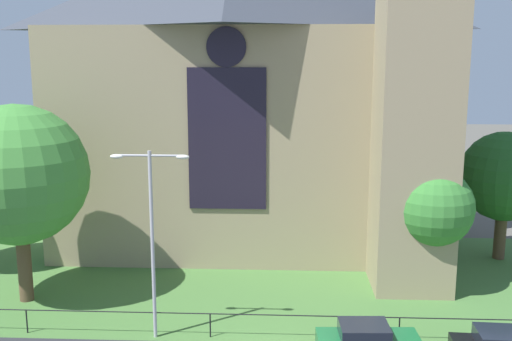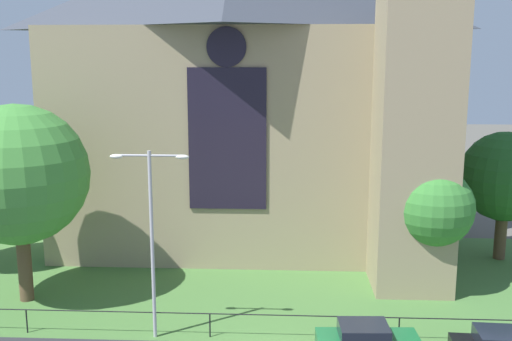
% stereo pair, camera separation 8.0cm
% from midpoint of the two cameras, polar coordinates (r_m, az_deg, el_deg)
% --- Properties ---
extents(ground, '(160.00, 160.00, 0.00)m').
position_cam_midpoint_polar(ground, '(34.19, 2.10, -10.17)').
color(ground, '#56544C').
extents(grass_verge, '(120.00, 20.00, 0.01)m').
position_cam_midpoint_polar(grass_verge, '(32.33, 2.06, -11.43)').
color(grass_verge, '#477538').
rests_on(grass_verge, ground).
extents(church_building, '(23.20, 16.20, 26.00)m').
position_cam_midpoint_polar(church_building, '(38.51, -0.94, 7.88)').
color(church_building, tan).
rests_on(church_building, ground).
extents(iron_railing, '(33.27, 0.07, 1.13)m').
position_cam_midpoint_polar(iron_railing, '(27.09, -4.52, -13.78)').
color(iron_railing, black).
rests_on(iron_railing, ground).
extents(tree_right_far, '(5.42, 5.42, 7.90)m').
position_cam_midpoint_polar(tree_right_far, '(38.83, 22.71, -0.56)').
color(tree_right_far, brown).
rests_on(tree_right_far, ground).
extents(tree_left_near, '(6.97, 6.97, 10.05)m').
position_cam_midpoint_polar(tree_left_near, '(31.52, -21.98, -0.40)').
color(tree_left_near, brown).
rests_on(tree_left_near, ground).
extents(tree_right_near, '(4.20, 4.20, 6.71)m').
position_cam_midpoint_polar(tree_right_near, '(32.05, 16.56, -3.48)').
color(tree_right_near, '#4C3823').
rests_on(tree_right_near, ground).
extents(streetlamp_near, '(3.37, 0.26, 8.39)m').
position_cam_midpoint_polar(streetlamp_near, '(25.93, -10.07, -4.83)').
color(streetlamp_near, '#B2B2B7').
rests_on(streetlamp_near, ground).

